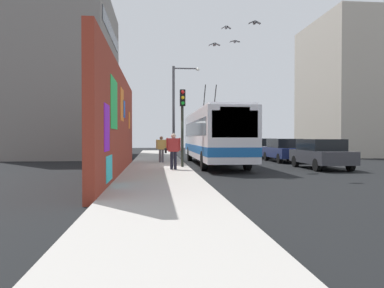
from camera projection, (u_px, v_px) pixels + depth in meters
The scene contains 14 objects.
ground_plane at pixel (188, 168), 20.38m from camera, with size 80.00×80.00×0.00m, color black.
sidewalk_slab at pixel (158, 167), 20.22m from camera, with size 48.00×3.20×0.15m, color #ADA8A0.
graffiti_wall at pixel (118, 123), 16.44m from camera, with size 14.86×0.32×4.58m.
building_far_left at pixel (69, 79), 32.69m from camera, with size 13.18×7.33×13.50m.
building_far_right at pixel (359, 89), 34.91m from camera, with size 10.02×8.54×12.30m.
city_bus at pixel (214, 135), 23.00m from camera, with size 12.36×2.50×5.05m.
parked_car_dark_gray at pixel (321, 153), 20.02m from camera, with size 4.32×1.94×1.58m.
parked_car_navy at pixel (284, 150), 25.71m from camera, with size 4.43×1.89×1.58m.
parked_car_silver at pixel (262, 148), 30.98m from camera, with size 4.89×1.84×1.58m.
pedestrian_midblock at pixel (161, 147), 23.09m from camera, with size 0.22×0.65×1.59m.
pedestrian_at_curb at pixel (173, 148), 17.94m from camera, with size 0.23×0.76×1.71m.
traffic_light at pixel (182, 115), 19.44m from camera, with size 0.49×0.28×3.99m.
street_lamp at pixel (177, 105), 26.70m from camera, with size 0.44×1.94×6.54m.
flying_pigeons at pixel (232, 34), 19.02m from camera, with size 4.18×2.15×1.74m.
Camera 1 is at (-20.27, 1.75, 1.68)m, focal length 35.41 mm.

